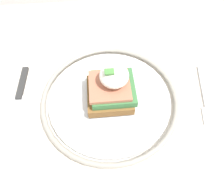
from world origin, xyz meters
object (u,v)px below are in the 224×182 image
Objects in this scene: sandwich at (113,87)px; fork at (205,97)px; knife at (18,101)px; plate at (112,99)px.

sandwich is 0.60× the size of fork.
knife is at bearing -3.71° from fork.
plate reaches higher than knife.
knife is (0.18, -0.01, -0.04)m from sandwich.
plate is 3.15× the size of sandwich.
plate is at bearing -2.59° from fork.
sandwich is (-0.00, -0.00, 0.04)m from plate.
knife is at bearing -4.09° from sandwich.
sandwich is at bearing -125.20° from plate.
fork is at bearing 176.29° from knife.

